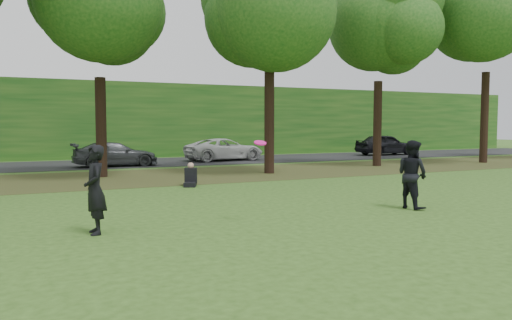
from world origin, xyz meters
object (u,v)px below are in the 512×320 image
(frisbee, at_px, (260,143))
(seated_person, at_px, (191,177))
(player_left, at_px, (95,190))
(player_right, at_px, (412,174))

(frisbee, distance_m, seated_person, 7.34)
(player_left, bearing_deg, player_right, 85.82)
(player_right, relative_size, seated_person, 2.12)
(player_right, bearing_deg, player_left, 82.46)
(frisbee, height_order, seated_person, frisbee)
(player_left, height_order, frisbee, frisbee)
(player_left, distance_m, frisbee, 3.53)
(seated_person, bearing_deg, player_left, -97.43)
(player_right, relative_size, frisbee, 5.42)
(seated_person, bearing_deg, frisbee, -71.62)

